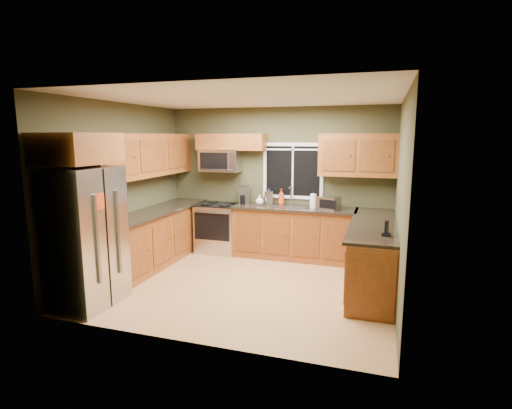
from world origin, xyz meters
The scene contains 29 objects.
floor centered at (0.00, 0.00, 0.00)m, with size 4.20×4.20×0.00m, color #B6814F.
ceiling centered at (0.00, 0.00, 2.70)m, with size 4.20×4.20×0.00m, color white.
back_wall centered at (0.00, 1.80, 1.35)m, with size 4.20×4.20×0.00m, color #424027.
front_wall centered at (0.00, -1.80, 1.35)m, with size 4.20×4.20×0.00m, color #424027.
left_wall centered at (-2.10, 0.00, 1.35)m, with size 3.60×3.60×0.00m, color #424027.
right_wall centered at (2.10, 0.00, 1.35)m, with size 3.60×3.60×0.00m, color #424027.
window centered at (0.30, 1.78, 1.55)m, with size 1.12×0.03×1.02m.
base_cabinets_left centered at (-1.80, 0.48, 0.45)m, with size 0.60×2.65×0.90m, color brown.
countertop_left centered at (-1.78, 0.48, 0.92)m, with size 0.65×2.65×0.04m, color black.
base_cabinets_back centered at (0.42, 1.50, 0.45)m, with size 2.17×0.60×0.90m, color brown.
countertop_back centered at (0.42, 1.48, 0.92)m, with size 2.17×0.65×0.04m, color black.
base_cabinets_peninsula centered at (1.80, 0.54, 0.45)m, with size 0.60×2.52×0.90m.
countertop_peninsula centered at (1.78, 0.55, 0.92)m, with size 0.65×2.50×0.04m, color black.
upper_cabinets_left centered at (-1.94, 0.48, 1.86)m, with size 0.33×2.65×0.72m, color brown.
upper_cabinets_back_left centered at (-0.85, 1.64, 2.07)m, with size 1.30×0.33×0.30m, color brown.
upper_cabinets_back_right centered at (1.45, 1.64, 1.86)m, with size 1.30×0.33×0.72m, color brown.
upper_cabinet_over_fridge centered at (-1.74, -1.30, 2.03)m, with size 0.72×0.90×0.38m, color brown.
refrigerator centered at (-1.74, -1.30, 0.90)m, with size 0.74×0.90×1.80m.
range centered at (-1.05, 1.47, 0.47)m, with size 0.76×0.69×0.94m.
microwave centered at (-1.05, 1.61, 1.73)m, with size 0.76×0.41×0.42m.
sink centered at (0.30, 1.49, 0.95)m, with size 0.60×0.42×0.36m.
toaster_oven centered at (1.01, 1.43, 1.05)m, with size 0.43×0.38×0.22m.
coffee_maker centered at (-0.57, 1.56, 1.09)m, with size 0.25×0.30×0.32m.
kettle centered at (-0.10, 1.61, 1.08)m, with size 0.19×0.19×0.30m.
paper_towel_roll centered at (0.74, 1.46, 1.06)m, with size 0.13×0.13×0.27m.
soap_bottle_a centered at (0.12, 1.66, 1.08)m, with size 0.11×0.11×0.29m, color #C73C12.
soap_bottle_b centered at (0.70, 1.70, 1.04)m, with size 0.09×0.09×0.19m, color white.
soap_bottle_c centered at (-0.25, 1.50, 1.03)m, with size 0.14×0.14×0.18m, color white.
cordless_phone centered at (1.95, -0.23, 1.00)m, with size 0.12×0.12×0.20m.
Camera 1 is at (1.87, -5.36, 2.18)m, focal length 28.00 mm.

